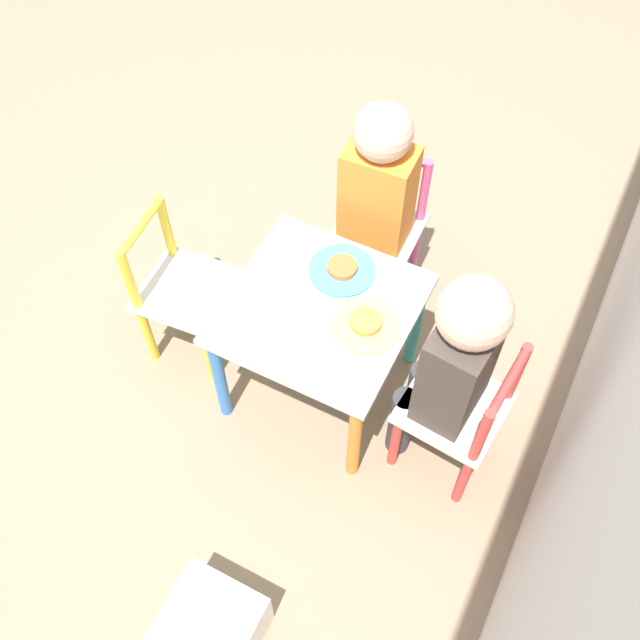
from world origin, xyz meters
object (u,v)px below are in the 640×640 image
(chair_pink, at_px, (379,231))
(child_left, at_px, (376,197))
(chair_yellow, at_px, (182,291))
(chair_red, at_px, (461,414))
(plate_left, at_px, (342,270))
(plate_back, at_px, (366,324))
(kids_table, at_px, (320,322))
(child_back, at_px, (453,361))

(chair_pink, xyz_separation_m, child_left, (0.06, 0.00, 0.21))
(chair_yellow, bearing_deg, chair_red, -95.15)
(chair_yellow, height_order, child_left, child_left)
(chair_yellow, height_order, plate_left, chair_yellow)
(chair_pink, distance_m, child_left, 0.22)
(chair_yellow, height_order, plate_back, chair_yellow)
(chair_pink, bearing_deg, chair_yellow, -133.80)
(kids_table, distance_m, chair_red, 0.46)
(child_left, height_order, plate_back, child_left)
(chair_pink, bearing_deg, child_back, -52.46)
(chair_yellow, distance_m, plate_left, 0.51)
(chair_pink, xyz_separation_m, chair_yellow, (0.48, -0.43, 0.00))
(kids_table, relative_size, plate_left, 2.65)
(plate_left, relative_size, plate_back, 0.99)
(chair_red, bearing_deg, child_left, -127.49)
(chair_pink, distance_m, chair_red, 0.67)
(chair_pink, xyz_separation_m, plate_left, (0.31, 0.02, 0.17))
(child_left, bearing_deg, plate_back, -71.08)
(chair_pink, distance_m, child_back, 0.67)
(chair_red, distance_m, plate_back, 0.36)
(chair_yellow, xyz_separation_m, plate_back, (-0.04, 0.58, 0.17))
(chair_red, relative_size, child_left, 0.67)
(chair_red, bearing_deg, chair_pink, -131.06)
(child_back, height_order, plate_back, child_back)
(child_left, bearing_deg, chair_red, -45.38)
(kids_table, height_order, chair_pink, chair_pink)
(chair_red, bearing_deg, plate_left, -106.28)
(kids_table, xyz_separation_m, plate_left, (-0.13, 0.00, 0.08))
(chair_yellow, height_order, child_back, child_back)
(chair_yellow, distance_m, child_left, 0.64)
(chair_red, relative_size, plate_left, 2.84)
(chair_red, height_order, child_back, child_back)
(chair_red, xyz_separation_m, plate_back, (-0.04, -0.31, 0.17))
(plate_left, xyz_separation_m, plate_back, (0.13, 0.13, 0.00))
(chair_pink, bearing_deg, chair_red, -48.94)
(kids_table, xyz_separation_m, chair_red, (0.04, 0.44, -0.09))
(chair_pink, relative_size, chair_yellow, 1.00)
(chair_red, distance_m, plate_left, 0.51)
(kids_table, bearing_deg, chair_red, 84.54)
(kids_table, distance_m, plate_back, 0.16)
(kids_table, height_order, child_left, child_left)
(plate_left, bearing_deg, chair_pink, -176.52)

